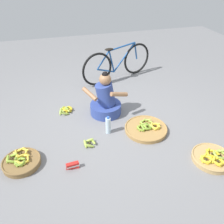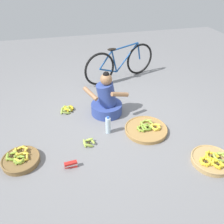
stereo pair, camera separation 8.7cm
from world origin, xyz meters
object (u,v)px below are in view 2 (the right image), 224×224
at_px(banana_basket_front_center, 212,160).
at_px(loose_bananas_back_center, 67,109).
at_px(water_bottle, 108,125).
at_px(packet_carton_stack, 71,164).
at_px(banana_basket_mid_left, 21,159).
at_px(banana_basket_mid_right, 146,129).
at_px(bicycle_leaning, 120,63).
at_px(loose_bananas_near_bicycle, 89,142).
at_px(vendor_woman_front, 106,101).

height_order(banana_basket_front_center, loose_bananas_back_center, banana_basket_front_center).
height_order(water_bottle, packet_carton_stack, water_bottle).
distance_m(banana_basket_front_center, banana_basket_mid_left, 2.48).
xyz_separation_m(banana_basket_mid_right, banana_basket_mid_left, (-1.81, -0.22, 0.01)).
relative_size(loose_bananas_back_center, packet_carton_stack, 1.55).
distance_m(bicycle_leaning, water_bottle, 1.88).
xyz_separation_m(loose_bananas_near_bicycle, water_bottle, (0.33, 0.20, 0.10)).
bearing_deg(bicycle_leaning, banana_basket_mid_right, -93.04).
distance_m(bicycle_leaning, banana_basket_mid_right, 1.88).
bearing_deg(vendor_woman_front, banana_basket_mid_right, -52.67).
bearing_deg(banana_basket_mid_left, bicycle_leaning, 47.36).
bearing_deg(packet_carton_stack, loose_bananas_near_bicycle, 52.35).
distance_m(vendor_woman_front, water_bottle, 0.54).
bearing_deg(bicycle_leaning, water_bottle, -111.05).
xyz_separation_m(vendor_woman_front, bicycle_leaning, (0.58, 1.22, 0.12)).
relative_size(banana_basket_mid_right, water_bottle, 2.24).
distance_m(water_bottle, packet_carton_stack, 0.84).
distance_m(loose_bananas_back_center, packet_carton_stack, 1.32).
bearing_deg(loose_bananas_near_bicycle, banana_basket_front_center, -26.07).
distance_m(banana_basket_mid_right, banana_basket_mid_left, 1.83).
relative_size(bicycle_leaning, loose_bananas_back_center, 6.19).
bearing_deg(bicycle_leaning, banana_basket_front_center, -79.48).
bearing_deg(water_bottle, vendor_woman_front, 79.84).
xyz_separation_m(vendor_woman_front, loose_bananas_near_bicycle, (-0.42, -0.72, -0.21)).
xyz_separation_m(water_bottle, packet_carton_stack, (-0.61, -0.57, -0.09)).
relative_size(loose_bananas_back_center, water_bottle, 0.90).
distance_m(vendor_woman_front, banana_basket_front_center, 1.81).
distance_m(bicycle_leaning, packet_carton_stack, 2.66).
bearing_deg(banana_basket_mid_right, vendor_woman_front, 127.33).
distance_m(vendor_woman_front, banana_basket_mid_left, 1.59).
height_order(banana_basket_front_center, loose_bananas_near_bicycle, banana_basket_front_center).
height_order(banana_basket_front_center, banana_basket_mid_right, banana_basket_front_center).
relative_size(vendor_woman_front, banana_basket_mid_left, 1.56).
xyz_separation_m(vendor_woman_front, loose_bananas_back_center, (-0.65, 0.23, -0.21)).
bearing_deg(vendor_woman_front, loose_bananas_back_center, 160.27).
distance_m(bicycle_leaning, banana_basket_front_center, 2.73).
xyz_separation_m(vendor_woman_front, water_bottle, (-0.09, -0.52, -0.10)).
height_order(banana_basket_front_center, packet_carton_stack, banana_basket_front_center).
relative_size(vendor_woman_front, bicycle_leaning, 0.47).
bearing_deg(banana_basket_front_center, vendor_woman_front, 126.58).
bearing_deg(loose_bananas_back_center, banana_basket_mid_right, -37.34).
bearing_deg(water_bottle, banana_basket_front_center, -38.48).
bearing_deg(banana_basket_mid_right, water_bottle, 169.18).
height_order(bicycle_leaning, loose_bananas_back_center, bicycle_leaning).
height_order(banana_basket_mid_right, packet_carton_stack, banana_basket_mid_right).
xyz_separation_m(banana_basket_mid_right, loose_bananas_near_bicycle, (-0.90, -0.09, -0.01)).
distance_m(banana_basket_front_center, loose_bananas_near_bicycle, 1.66).
bearing_deg(loose_bananas_back_center, bicycle_leaning, 38.89).
distance_m(banana_basket_mid_right, packet_carton_stack, 1.27).
bearing_deg(banana_basket_mid_right, loose_bananas_back_center, 142.66).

